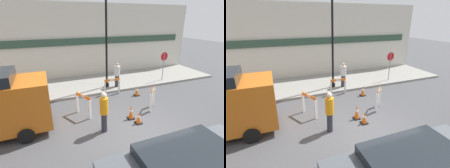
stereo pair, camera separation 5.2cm
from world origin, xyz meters
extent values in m
plane|color=#4C4C4F|center=(0.00, 0.00, 0.00)|extent=(60.00, 60.00, 0.00)
cube|color=gray|center=(0.00, 6.39, 0.07)|extent=(18.00, 3.79, 0.14)
cube|color=beige|center=(0.00, 8.37, 2.75)|extent=(18.00, 0.12, 5.50)
cube|color=#2D4738|center=(0.00, 8.26, 2.80)|extent=(16.20, 0.10, 0.50)
cylinder|color=black|center=(0.33, 5.33, 0.26)|extent=(0.29, 0.29, 0.24)
cylinder|color=black|center=(0.33, 5.33, 3.06)|extent=(0.13, 0.13, 5.84)
cylinder|color=gray|center=(4.62, 5.13, 1.15)|extent=(0.06, 0.06, 2.01)
cylinder|color=red|center=(4.62, 5.13, 1.88)|extent=(0.60, 0.07, 0.60)
cube|color=white|center=(-2.09, 2.91, 0.47)|extent=(0.14, 0.11, 0.94)
cube|color=white|center=(-1.67, 2.09, 0.47)|extent=(0.14, 0.11, 0.94)
cube|color=orange|center=(-1.88, 2.50, 1.01)|extent=(0.47, 0.89, 0.15)
cube|color=white|center=(-1.88, 2.50, 1.01)|extent=(0.16, 0.28, 0.13)
cube|color=white|center=(1.29, 1.61, 0.49)|extent=(0.14, 0.14, 0.98)
cube|color=white|center=(1.77, 2.10, 0.49)|extent=(0.14, 0.14, 0.98)
cube|color=orange|center=(1.53, 1.85, 1.05)|extent=(0.54, 0.55, 0.15)
cube|color=white|center=(1.53, 1.85, 1.05)|extent=(0.18, 0.18, 0.13)
cube|color=white|center=(0.77, 4.31, 0.42)|extent=(0.07, 0.14, 0.85)
cube|color=white|center=(-0.12, 4.39, 0.42)|extent=(0.07, 0.14, 0.85)
cube|color=orange|center=(0.32, 4.35, 0.92)|extent=(0.95, 0.10, 0.15)
cube|color=white|center=(0.32, 4.35, 0.92)|extent=(0.29, 0.05, 0.14)
cube|color=black|center=(0.22, 0.93, 0.02)|extent=(0.30, 0.30, 0.04)
cone|color=orange|center=(0.22, 0.93, 0.30)|extent=(0.22, 0.23, 0.52)
cylinder|color=white|center=(0.22, 0.93, 0.33)|extent=(0.13, 0.13, 0.07)
cube|color=black|center=(0.09, 1.39, 0.02)|extent=(0.30, 0.30, 0.04)
cone|color=orange|center=(0.09, 1.39, 0.38)|extent=(0.22, 0.23, 0.67)
cylinder|color=white|center=(0.09, 1.39, 0.41)|extent=(0.13, 0.13, 0.09)
cube|color=black|center=(1.63, 3.60, 0.02)|extent=(0.30, 0.30, 0.04)
cone|color=orange|center=(1.63, 3.60, 0.35)|extent=(0.23, 0.22, 0.62)
cylinder|color=white|center=(1.63, 3.60, 0.38)|extent=(0.13, 0.13, 0.09)
cylinder|color=#33333D|center=(-1.39, 0.94, 0.41)|extent=(0.34, 0.34, 0.83)
cylinder|color=orange|center=(-1.39, 0.94, 1.17)|extent=(0.47, 0.47, 0.69)
sphere|color=beige|center=(-1.39, 0.94, 1.63)|extent=(0.32, 0.32, 0.23)
cylinder|color=#33333D|center=(0.98, 5.13, 0.52)|extent=(0.33, 0.33, 0.76)
cylinder|color=silver|center=(0.98, 5.13, 1.22)|extent=(0.46, 0.46, 0.63)
sphere|color=#DBAD89|center=(0.98, 5.13, 1.64)|extent=(0.23, 0.23, 0.20)
cube|color=#1E2328|center=(-0.61, -2.71, 1.38)|extent=(2.23, 1.59, 0.50)
cylinder|color=black|center=(0.64, -1.85, 0.30)|extent=(0.60, 0.18, 0.60)
cylinder|color=black|center=(-4.33, 3.29, 0.30)|extent=(0.60, 0.18, 0.60)
cylinder|color=black|center=(-4.33, 1.33, 0.30)|extent=(0.60, 0.18, 0.60)
camera|label=1|loc=(-3.37, -4.87, 4.40)|focal=28.00mm
camera|label=2|loc=(-3.32, -4.89, 4.40)|focal=28.00mm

